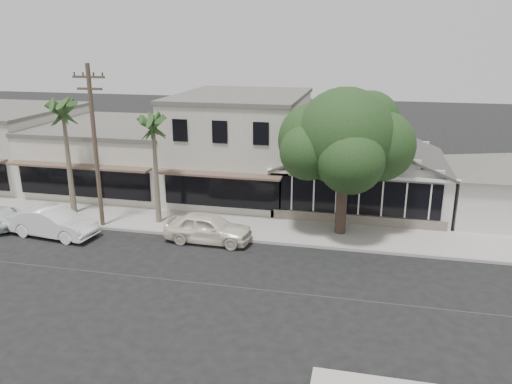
% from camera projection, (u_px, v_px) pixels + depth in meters
% --- Properties ---
extents(ground, '(140.00, 140.00, 0.00)m').
position_uv_depth(ground, '(233.00, 287.00, 21.39)').
color(ground, black).
rests_on(ground, ground).
extents(sidewalk_north, '(90.00, 3.50, 0.15)m').
position_uv_depth(sidewalk_north, '(132.00, 218.00, 29.34)').
color(sidewalk_north, '#9E9991').
rests_on(sidewalk_north, ground).
extents(corner_shop, '(10.40, 8.60, 5.10)m').
position_uv_depth(corner_shop, '(361.00, 165.00, 31.20)').
color(corner_shop, silver).
rests_on(corner_shop, ground).
extents(side_cottage, '(6.00, 6.00, 3.00)m').
position_uv_depth(side_cottage, '(504.00, 195.00, 28.91)').
color(side_cottage, silver).
rests_on(side_cottage, ground).
extents(row_building_near, '(8.00, 10.00, 6.50)m').
position_uv_depth(row_building_near, '(242.00, 146.00, 33.65)').
color(row_building_near, beige).
rests_on(row_building_near, ground).
extents(row_building_midnear, '(10.00, 10.00, 4.20)m').
position_uv_depth(row_building_midnear, '(121.00, 156.00, 35.87)').
color(row_building_midnear, beige).
rests_on(row_building_midnear, ground).
extents(utility_pole, '(1.80, 0.24, 9.00)m').
position_uv_depth(utility_pole, '(95.00, 144.00, 26.71)').
color(utility_pole, brown).
rests_on(utility_pole, ground).
extents(car_0, '(4.63, 1.96, 1.56)m').
position_uv_depth(car_0, '(208.00, 228.00, 25.93)').
color(car_0, white).
rests_on(car_0, ground).
extents(car_1, '(4.94, 2.22, 1.57)m').
position_uv_depth(car_1, '(54.00, 222.00, 26.66)').
color(car_1, white).
rests_on(car_1, ground).
extents(shade_tree, '(7.14, 6.46, 7.92)m').
position_uv_depth(shade_tree, '(344.00, 139.00, 25.75)').
color(shade_tree, '#423228').
rests_on(shade_tree, ground).
extents(palm_east, '(2.58, 2.58, 6.68)m').
position_uv_depth(palm_east, '(153.00, 126.00, 26.96)').
color(palm_east, '#726651').
rests_on(palm_east, ground).
extents(palm_mid, '(3.24, 3.24, 7.33)m').
position_uv_depth(palm_mid, '(63.00, 111.00, 28.33)').
color(palm_mid, '#726651').
rests_on(palm_mid, ground).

